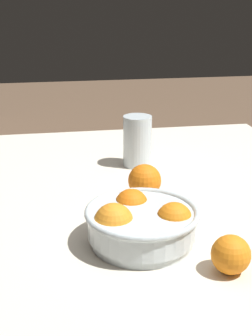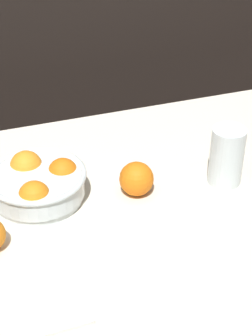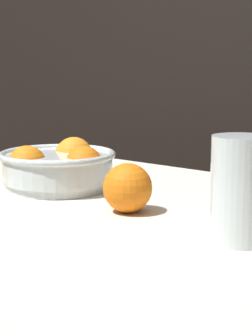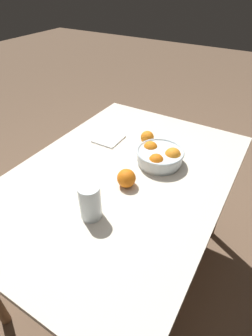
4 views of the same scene
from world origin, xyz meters
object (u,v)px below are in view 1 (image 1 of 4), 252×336
(fruit_bowl, at_px, (141,222))
(orange_loose_near_bowl, at_px, (145,181))
(juice_glass, at_px, (137,143))
(orange_loose_front, at_px, (231,255))

(fruit_bowl, distance_m, orange_loose_near_bowl, 0.22)
(juice_glass, xyz_separation_m, orange_loose_front, (-0.55, -0.06, -0.03))
(fruit_bowl, height_order, orange_loose_near_bowl, fruit_bowl)
(orange_loose_front, bearing_deg, fruit_bowl, 45.77)
(juice_glass, bearing_deg, orange_loose_front, -174.19)
(fruit_bowl, relative_size, orange_loose_front, 3.20)
(juice_glass, distance_m, orange_loose_near_bowl, 0.21)
(juice_glass, relative_size, orange_loose_near_bowl, 1.79)
(fruit_bowl, bearing_deg, orange_loose_front, -134.23)
(orange_loose_near_bowl, bearing_deg, fruit_bowl, 166.37)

